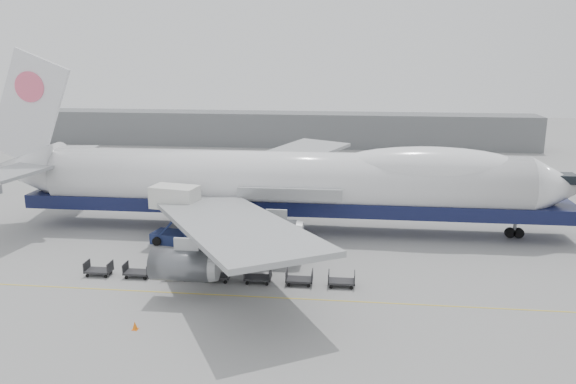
# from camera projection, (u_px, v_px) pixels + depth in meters

# --- Properties ---
(ground) EXTENTS (260.00, 260.00, 0.00)m
(ground) POSITION_uv_depth(u_px,v_px,m) (269.00, 269.00, 51.72)
(ground) COLOR gray
(ground) RESTS_ON ground
(apron_line) EXTENTS (60.00, 0.15, 0.01)m
(apron_line) POSITION_uv_depth(u_px,v_px,m) (258.00, 297.00, 45.94)
(apron_line) COLOR gold
(apron_line) RESTS_ON ground
(hangar) EXTENTS (110.00, 8.00, 7.00)m
(hangar) POSITION_uv_depth(u_px,v_px,m) (270.00, 129.00, 119.42)
(hangar) COLOR slate
(hangar) RESTS_ON ground
(airliner) EXTENTS (67.00, 55.30, 19.98)m
(airliner) POSITION_uv_depth(u_px,v_px,m) (290.00, 181.00, 61.84)
(airliner) COLOR white
(airliner) RESTS_ON ground
(catering_truck) EXTENTS (5.47, 4.21, 6.12)m
(catering_truck) POSITION_uv_depth(u_px,v_px,m) (176.00, 211.00, 58.07)
(catering_truck) COLOR navy
(catering_truck) RESTS_ON ground
(traffic_cone) EXTENTS (0.42, 0.42, 0.62)m
(traffic_cone) POSITION_uv_depth(u_px,v_px,m) (135.00, 326.00, 40.50)
(traffic_cone) COLOR orange
(traffic_cone) RESTS_ON ground
(dolly_0) EXTENTS (2.30, 1.35, 1.30)m
(dolly_0) POSITION_uv_depth(u_px,v_px,m) (99.00, 270.00, 50.25)
(dolly_0) COLOR #2D2D30
(dolly_0) RESTS_ON ground
(dolly_1) EXTENTS (2.30, 1.35, 1.30)m
(dolly_1) POSITION_uv_depth(u_px,v_px,m) (138.00, 271.00, 49.85)
(dolly_1) COLOR #2D2D30
(dolly_1) RESTS_ON ground
(dolly_2) EXTENTS (2.30, 1.35, 1.30)m
(dolly_2) POSITION_uv_depth(u_px,v_px,m) (177.00, 273.00, 49.45)
(dolly_2) COLOR #2D2D30
(dolly_2) RESTS_ON ground
(dolly_3) EXTENTS (2.30, 1.35, 1.30)m
(dolly_3) POSITION_uv_depth(u_px,v_px,m) (217.00, 275.00, 49.05)
(dolly_3) COLOR #2D2D30
(dolly_3) RESTS_ON ground
(dolly_4) EXTENTS (2.30, 1.35, 1.30)m
(dolly_4) POSITION_uv_depth(u_px,v_px,m) (258.00, 277.00, 48.65)
(dolly_4) COLOR #2D2D30
(dolly_4) RESTS_ON ground
(dolly_5) EXTENTS (2.30, 1.35, 1.30)m
(dolly_5) POSITION_uv_depth(u_px,v_px,m) (299.00, 279.00, 48.26)
(dolly_5) COLOR #2D2D30
(dolly_5) RESTS_ON ground
(dolly_6) EXTENTS (2.30, 1.35, 1.30)m
(dolly_6) POSITION_uv_depth(u_px,v_px,m) (341.00, 281.00, 47.86)
(dolly_6) COLOR #2D2D30
(dolly_6) RESTS_ON ground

